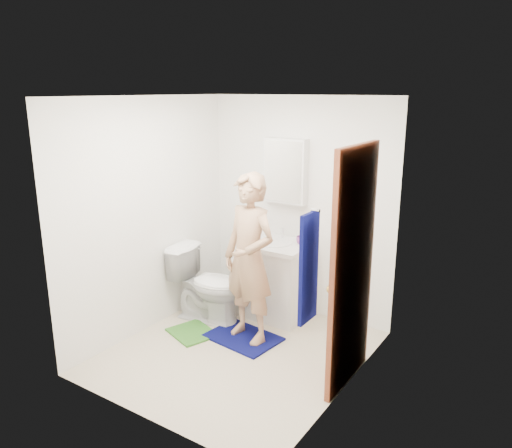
{
  "coord_description": "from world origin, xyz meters",
  "views": [
    {
      "loc": [
        2.52,
        -3.51,
        2.46
      ],
      "look_at": [
        0.05,
        0.25,
        1.24
      ],
      "focal_mm": 35.0,
      "sensor_mm": 36.0,
      "label": 1
    }
  ],
  "objects_px": {
    "towel": "(309,268)",
    "soap_dispenser": "(249,231)",
    "medicine_cabinet": "(285,171)",
    "man": "(249,259)",
    "vanity_cabinet": "(274,281)",
    "toilet": "(208,284)",
    "toothbrush_cup": "(302,240)"
  },
  "relations": [
    {
      "from": "medicine_cabinet",
      "to": "towel",
      "type": "distance_m",
      "value": 2.11
    },
    {
      "from": "medicine_cabinet",
      "to": "soap_dispenser",
      "type": "height_order",
      "value": "medicine_cabinet"
    },
    {
      "from": "medicine_cabinet",
      "to": "towel",
      "type": "height_order",
      "value": "medicine_cabinet"
    },
    {
      "from": "man",
      "to": "soap_dispenser",
      "type": "bearing_deg",
      "value": 135.63
    },
    {
      "from": "vanity_cabinet",
      "to": "soap_dispenser",
      "type": "distance_m",
      "value": 0.62
    },
    {
      "from": "toothbrush_cup",
      "to": "man",
      "type": "distance_m",
      "value": 0.75
    },
    {
      "from": "medicine_cabinet",
      "to": "man",
      "type": "xyz_separation_m",
      "value": [
        0.1,
        -0.85,
        -0.74
      ]
    },
    {
      "from": "vanity_cabinet",
      "to": "soap_dispenser",
      "type": "bearing_deg",
      "value": -172.0
    },
    {
      "from": "towel",
      "to": "toothbrush_cup",
      "type": "height_order",
      "value": "towel"
    },
    {
      "from": "towel",
      "to": "soap_dispenser",
      "type": "distance_m",
      "value": 2.09
    },
    {
      "from": "vanity_cabinet",
      "to": "soap_dispenser",
      "type": "height_order",
      "value": "soap_dispenser"
    },
    {
      "from": "vanity_cabinet",
      "to": "toothbrush_cup",
      "type": "distance_m",
      "value": 0.58
    },
    {
      "from": "medicine_cabinet",
      "to": "man",
      "type": "relative_size",
      "value": 0.42
    },
    {
      "from": "toothbrush_cup",
      "to": "soap_dispenser",
      "type": "bearing_deg",
      "value": -167.03
    },
    {
      "from": "vanity_cabinet",
      "to": "toilet",
      "type": "bearing_deg",
      "value": -137.05
    },
    {
      "from": "vanity_cabinet",
      "to": "medicine_cabinet",
      "type": "height_order",
      "value": "medicine_cabinet"
    },
    {
      "from": "medicine_cabinet",
      "to": "toothbrush_cup",
      "type": "distance_m",
      "value": 0.77
    },
    {
      "from": "medicine_cabinet",
      "to": "soap_dispenser",
      "type": "relative_size",
      "value": 3.84
    },
    {
      "from": "towel",
      "to": "man",
      "type": "xyz_separation_m",
      "value": [
        -1.08,
        0.86,
        -0.39
      ]
    },
    {
      "from": "medicine_cabinet",
      "to": "soap_dispenser",
      "type": "xyz_separation_m",
      "value": [
        -0.3,
        -0.27,
        -0.66
      ]
    },
    {
      "from": "towel",
      "to": "man",
      "type": "height_order",
      "value": "man"
    },
    {
      "from": "towel",
      "to": "soap_dispenser",
      "type": "bearing_deg",
      "value": 135.73
    },
    {
      "from": "toilet",
      "to": "soap_dispenser",
      "type": "bearing_deg",
      "value": -33.43
    },
    {
      "from": "vanity_cabinet",
      "to": "toothbrush_cup",
      "type": "height_order",
      "value": "toothbrush_cup"
    },
    {
      "from": "vanity_cabinet",
      "to": "towel",
      "type": "distance_m",
      "value": 2.08
    },
    {
      "from": "vanity_cabinet",
      "to": "toothbrush_cup",
      "type": "xyz_separation_m",
      "value": [
        0.29,
        0.09,
        0.5
      ]
    },
    {
      "from": "toilet",
      "to": "man",
      "type": "relative_size",
      "value": 0.49
    },
    {
      "from": "towel",
      "to": "toothbrush_cup",
      "type": "xyz_separation_m",
      "value": [
        -0.89,
        1.58,
        -0.35
      ]
    },
    {
      "from": "toothbrush_cup",
      "to": "toilet",
      "type": "bearing_deg",
      "value": -144.31
    },
    {
      "from": "vanity_cabinet",
      "to": "man",
      "type": "xyz_separation_m",
      "value": [
        0.1,
        -0.63,
        0.46
      ]
    },
    {
      "from": "vanity_cabinet",
      "to": "medicine_cabinet",
      "type": "bearing_deg",
      "value": 90.0
    },
    {
      "from": "toilet",
      "to": "toothbrush_cup",
      "type": "relative_size",
      "value": 7.08
    }
  ]
}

